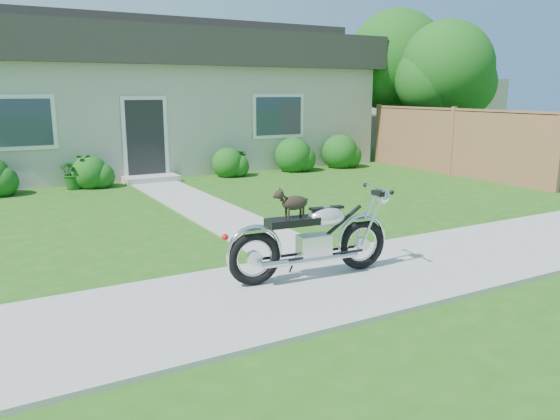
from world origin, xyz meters
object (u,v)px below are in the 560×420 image
object	(u,v)px
tree_near	(451,72)
potted_plant_right	(240,163)
tree_far	(401,63)
potted_plant_left	(74,172)
house	(164,96)
fence	(452,141)
motorcycle_with_dog	(314,238)

from	to	relation	value
tree_near	potted_plant_right	bearing A→B (deg)	172.52
tree_far	potted_plant_left	distance (m)	11.52
potted_plant_right	house	bearing A→B (deg)	106.84
fence	potted_plant_right	xyz separation A→B (m)	(-5.26, 2.80, -0.59)
potted_plant_left	motorcycle_with_dog	size ratio (longest dim) A/B	0.37
motorcycle_with_dog	house	bearing A→B (deg)	86.33
house	fence	size ratio (longest dim) A/B	1.90
house	tree_near	distance (m)	9.18
house	potted_plant_left	bearing A→B (deg)	-134.60
tree_near	potted_plant_right	xyz separation A→B (m)	(-7.00, 0.92, -2.55)
fence	tree_near	world-z (taller)	tree_near
fence	house	bearing A→B (deg)	135.26
house	tree_far	distance (m)	8.14
tree_far	potted_plant_right	distance (m)	7.36
fence	potted_plant_right	bearing A→B (deg)	151.97
tree_far	potted_plant_left	bearing A→B (deg)	-174.40
house	motorcycle_with_dog	size ratio (longest dim) A/B	5.67
potted_plant_right	motorcycle_with_dog	xyz separation A→B (m)	(-2.91, -8.33, 0.19)
house	tree_near	size ratio (longest dim) A/B	2.78
tree_far	motorcycle_with_dog	world-z (taller)	tree_far
potted_plant_left	tree_near	bearing A→B (deg)	-4.59
tree_far	potted_plant_right	world-z (taller)	tree_far
tree_near	potted_plant_left	bearing A→B (deg)	175.41
tree_far	motorcycle_with_dog	bearing A→B (deg)	-135.49
potted_plant_left	motorcycle_with_dog	bearing A→B (deg)	-79.61
potted_plant_left	potted_plant_right	bearing A→B (deg)	0.00
house	potted_plant_right	distance (m)	4.03
tree_near	tree_far	bearing A→B (deg)	99.25
tree_far	motorcycle_with_dog	xyz separation A→B (m)	(-9.58, -9.42, -2.72)
potted_plant_right	motorcycle_with_dog	size ratio (longest dim) A/B	0.32
house	tree_far	bearing A→B (deg)	-16.99
house	potted_plant_right	world-z (taller)	house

